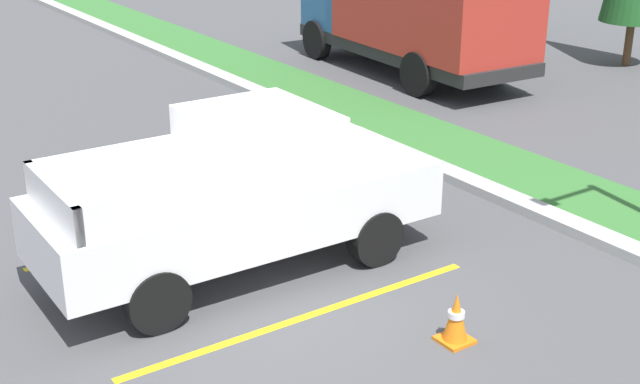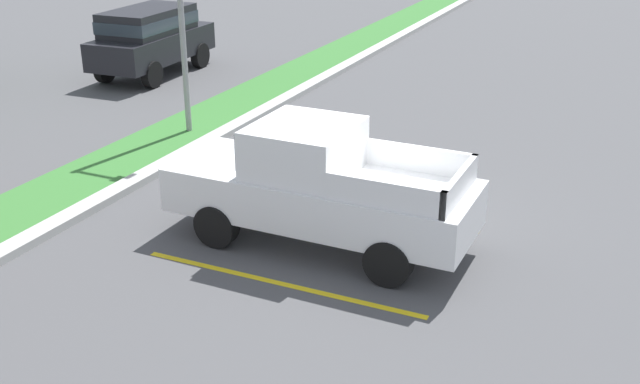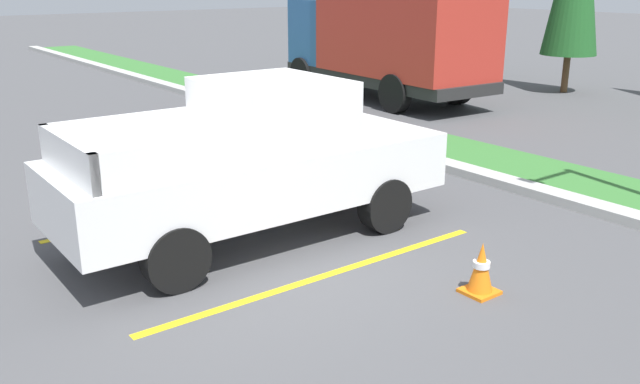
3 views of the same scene
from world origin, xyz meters
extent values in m
plane|color=#4C4C4F|center=(0.00, 0.00, 0.00)|extent=(120.00, 120.00, 0.00)
cube|color=yellow|center=(-1.89, 0.44, 0.00)|extent=(0.12, 4.80, 0.01)
cube|color=yellow|center=(1.21, 0.44, 0.00)|extent=(0.12, 4.80, 0.01)
cube|color=#B2B2AD|center=(0.00, 5.00, 0.07)|extent=(56.00, 0.40, 0.15)
cube|color=#387533|center=(0.00, 6.10, 0.03)|extent=(56.00, 1.80, 0.06)
cylinder|color=black|center=(-1.17, 2.00, 0.38)|extent=(0.29, 0.76, 0.76)
cylinder|color=black|center=(0.53, 1.98, 0.38)|extent=(0.29, 0.76, 0.76)
cylinder|color=black|center=(-1.21, -1.10, 0.38)|extent=(0.29, 0.76, 0.76)
cylinder|color=black|center=(0.49, -1.12, 0.38)|extent=(0.29, 0.76, 0.76)
cube|color=white|center=(-0.34, 0.44, 0.88)|extent=(1.96, 5.22, 0.76)
cube|color=white|center=(-0.34, 0.74, 1.68)|extent=(1.78, 1.62, 0.84)
cube|color=#2D3842|center=(-0.33, 1.56, 1.73)|extent=(1.62, 0.08, 0.63)
cube|color=white|center=(-1.21, -1.00, 1.48)|extent=(0.12, 1.90, 0.44)
cube|color=white|center=(0.49, -1.02, 1.48)|extent=(0.12, 1.90, 0.44)
cube|color=white|center=(-0.37, -1.91, 1.48)|extent=(1.80, 0.12, 0.44)
cube|color=silver|center=(-0.31, 2.99, 0.64)|extent=(1.81, 0.18, 0.28)
cylinder|color=black|center=(9.66, 11.10, 0.40)|extent=(0.81, 0.30, 0.80)
cylinder|color=black|center=(9.74, 9.40, 0.40)|extent=(0.81, 0.30, 0.80)
cylinder|color=black|center=(6.86, 10.97, 0.40)|extent=(0.81, 0.30, 0.80)
cylinder|color=black|center=(6.94, 9.27, 0.40)|extent=(0.81, 0.30, 0.80)
cube|color=black|center=(8.30, 10.19, 0.92)|extent=(4.68, 2.05, 0.84)
cube|color=black|center=(8.15, 10.18, 1.72)|extent=(3.17, 1.82, 0.76)
cube|color=#2D3842|center=(8.15, 10.18, 1.70)|extent=(3.22, 1.86, 0.36)
cylinder|color=gray|center=(3.81, 5.90, 3.06)|extent=(0.14, 0.14, 6.11)
cube|color=orange|center=(2.61, 1.51, 0.02)|extent=(0.36, 0.36, 0.04)
cone|color=orange|center=(2.61, 1.51, 0.32)|extent=(0.28, 0.28, 0.56)
cylinder|color=white|center=(2.61, 1.51, 0.35)|extent=(0.19, 0.19, 0.07)
camera|label=1|loc=(8.72, -4.48, 5.14)|focal=48.65mm
camera|label=2|loc=(-10.93, -4.40, 5.84)|focal=42.26mm
camera|label=3|loc=(6.98, -4.02, 3.36)|focal=38.03mm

